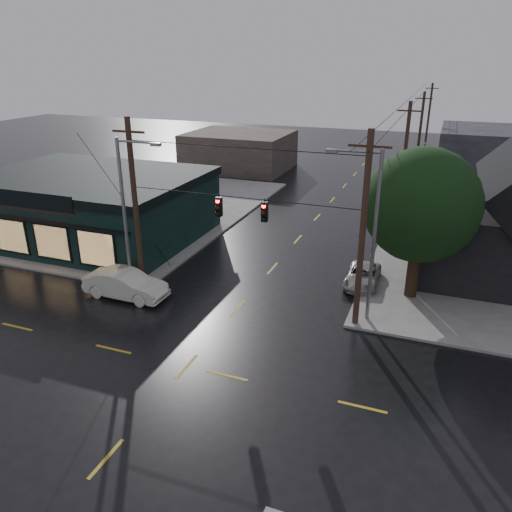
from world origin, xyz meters
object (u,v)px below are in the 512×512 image
at_px(corner_tree, 422,206).
at_px(sedan_cream, 126,284).
at_px(suv_silver, 363,276).
at_px(utility_pole_nw, 143,287).
at_px(utility_pole_ne, 355,325).

distance_m(corner_tree, sedan_cream, 17.30).
bearing_deg(suv_silver, sedan_cream, -153.14).
bearing_deg(corner_tree, utility_pole_nw, -164.22).
relative_size(utility_pole_nw, utility_pole_ne, 1.00).
bearing_deg(corner_tree, utility_pole_ne, -119.14).
distance_m(utility_pole_ne, suv_silver, 5.20).
bearing_deg(corner_tree, sedan_cream, -159.37).
relative_size(corner_tree, utility_pole_nw, 0.85).
height_order(utility_pole_nw, sedan_cream, utility_pole_nw).
distance_m(utility_pole_nw, suv_silver, 13.53).
bearing_deg(suv_silver, utility_pole_nw, -158.50).
height_order(corner_tree, utility_pole_nw, corner_tree).
xyz_separation_m(sedan_cream, suv_silver, (12.64, 6.65, -0.25)).
bearing_deg(suv_silver, utility_pole_ne, -85.33).
xyz_separation_m(utility_pole_ne, suv_silver, (-0.50, 5.15, 0.57)).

